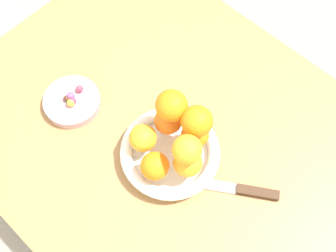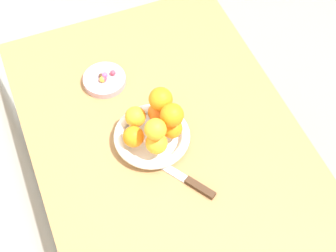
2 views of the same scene
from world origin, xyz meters
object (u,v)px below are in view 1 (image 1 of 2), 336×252
fruit_bowl (170,153)px  orange_0 (195,134)px  orange_2 (143,138)px  orange_4 (188,162)px  orange_5 (170,107)px  orange_6 (197,121)px  candy_ball_2 (72,101)px  candy_ball_1 (71,96)px  orange_7 (187,149)px  orange_3 (155,166)px  candy_ball_3 (67,98)px  candy_ball_4 (71,103)px  candy_ball_0 (79,89)px  candy_dish (72,102)px  knife (229,188)px  orange_1 (168,121)px  dining_table (185,161)px

fruit_bowl → orange_0: bearing=-114.1°
fruit_bowl → orange_2: bearing=29.9°
orange_4 → orange_5: orange_5 is taller
orange_6 → candy_ball_2: 0.31m
orange_6 → candy_ball_1: orange_6 is taller
orange_6 → orange_7: (-0.03, 0.06, -0.00)m
candy_ball_1 → orange_0: bearing=-159.1°
orange_3 → orange_7: orange_7 is taller
orange_2 → candy_ball_3: bearing=10.2°
orange_5 → candy_ball_2: size_ratio=3.50×
orange_5 → orange_4: bearing=153.6°
candy_ball_4 → orange_7: bearing=-168.2°
orange_7 → candy_ball_0: bearing=4.4°
orange_2 → candy_ball_0: 0.21m
fruit_bowl → candy_dish: 0.26m
candy_ball_0 → candy_ball_3: size_ratio=1.13×
candy_dish → orange_4: (-0.31, -0.05, 0.06)m
candy_ball_3 → candy_ball_4: bearing=178.1°
candy_dish → candy_ball_1: candy_ball_1 is taller
orange_2 → orange_6: bearing=-132.4°
candy_ball_2 → fruit_bowl: bearing=-165.4°
knife → candy_ball_3: bearing=13.8°
orange_0 → orange_1: size_ratio=0.98×
orange_2 → orange_5: (-0.01, -0.07, 0.06)m
orange_5 → knife: bearing=177.8°
orange_1 → orange_5: orange_5 is taller
orange_6 → candy_ball_2: (0.27, 0.12, -0.10)m
orange_2 → orange_7: (-0.10, -0.02, 0.06)m
orange_1 → candy_dish: bearing=23.7°
candy_ball_4 → fruit_bowl: bearing=-164.6°
orange_1 → candy_ball_3: orange_1 is taller
fruit_bowl → orange_7: bearing=173.3°
orange_6 → candy_ball_4: 0.31m
candy_dish → orange_0: size_ratio=2.23×
orange_2 → candy_ball_4: bearing=11.2°
orange_6 → orange_7: 0.06m
orange_7 → candy_ball_2: (0.29, 0.06, -0.10)m
candy_ball_3 → orange_3: bearing=-177.8°
candy_ball_0 → candy_ball_3: bearing=85.6°
orange_7 → candy_ball_3: (0.31, 0.06, -0.10)m
candy_dish → orange_0: 0.31m
candy_ball_1 → candy_ball_3: candy_ball_1 is taller
orange_5 → candy_ball_0: orange_5 is taller
orange_5 → knife: orange_5 is taller
dining_table → orange_5: 0.23m
orange_6 → candy_ball_0: 0.31m
orange_5 → knife: size_ratio=0.29×
candy_dish → candy_ball_0: bearing=-85.7°
orange_0 → candy_ball_4: size_ratio=3.10×
dining_table → orange_1: 0.17m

